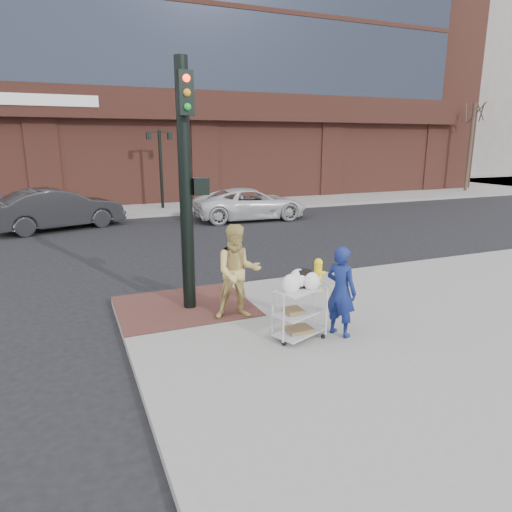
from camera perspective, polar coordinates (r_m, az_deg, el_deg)
name	(u,v)px	position (r m, az deg, el deg)	size (l,w,h in m)	color
ground	(224,323)	(9.37, -3.98, -8.39)	(220.00, 220.00, 0.00)	black
sidewalk_far	(241,180)	(43.14, -1.95, 9.44)	(65.00, 36.00, 0.15)	gray
brick_curb_ramp	(184,306)	(9.96, -8.96, -6.16)	(2.80, 2.40, 0.01)	#502C25
bank_building	(153,1)	(41.34, -12.70, 28.61)	(42.00, 26.00, 28.00)	brown
filler_block	(432,96)	(63.18, 21.10, 18.14)	(14.00, 20.00, 18.00)	slate
bare_tree_a	(475,102)	(36.50, 25.70, 17.01)	(1.80, 1.80, 7.20)	#382B21
lamp_post	(161,161)	(24.69, -11.85, 11.59)	(1.32, 0.22, 4.00)	black
traffic_signal_pole	(187,180)	(9.29, -8.66, 9.34)	(0.61, 0.51, 5.00)	black
woman_blue	(341,291)	(8.31, 10.58, -4.36)	(0.60, 0.40, 1.66)	navy
pedestrian_tan	(238,272)	(8.96, -2.29, -2.00)	(0.92, 0.72, 1.89)	tan
sedan_dark	(58,209)	(20.79, -23.51, 5.42)	(1.81, 5.19, 1.71)	black
minivan_white	(250,204)	(21.54, -0.71, 6.53)	(2.44, 5.30, 1.47)	silver
utility_cart	(299,308)	(8.15, 5.45, -6.50)	(1.02, 0.80, 1.25)	#B1B2B7
fire_hydrant	(318,274)	(10.83, 7.75, -2.26)	(0.37, 0.26, 0.78)	yellow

